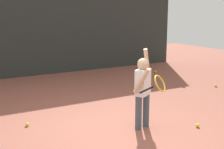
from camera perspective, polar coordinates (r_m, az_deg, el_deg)
name	(u,v)px	position (r m, az deg, el deg)	size (l,w,h in m)	color
ground_plane	(117,133)	(5.34, 0.92, -10.41)	(20.00, 20.00, 0.00)	brown
back_fence_windscreen	(26,20)	(9.80, -15.09, 9.28)	(10.53, 0.08, 3.32)	#282D2B
fence_post_1	(25,18)	(9.85, -15.21, 9.72)	(0.09, 0.09, 3.47)	slate
fence_post_2	(163,16)	(12.22, 9.02, 10.29)	(0.09, 0.09, 3.47)	slate
tennis_player	(144,87)	(5.36, 5.62, -2.19)	(0.50, 0.82, 1.35)	#3F4C59
tennis_ball_0	(155,72)	(10.23, 7.72, 0.49)	(0.07, 0.07, 0.07)	#CCE033
tennis_ball_3	(27,124)	(5.81, -14.84, -8.57)	(0.07, 0.07, 0.07)	#CCE033
tennis_ball_4	(216,86)	(8.75, 17.95, -1.91)	(0.07, 0.07, 0.07)	#CCE033
tennis_ball_5	(198,125)	(5.77, 14.96, -8.73)	(0.07, 0.07, 0.07)	#CCE033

